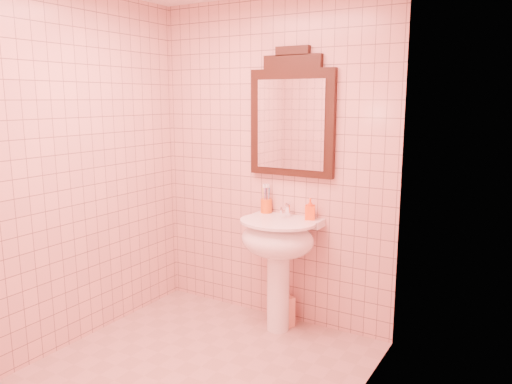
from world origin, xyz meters
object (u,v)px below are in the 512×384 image
Objects in this scene: mirror at (292,117)px; towel at (281,310)px; toothbrush_cup at (266,206)px; pedestal_sink at (278,247)px; soap_dispenser at (310,209)px.

mirror is 4.00× the size of towel.
pedestal_sink is at bearing -40.97° from toothbrush_cup.
towel is (-0.02, 0.10, -0.54)m from pedestal_sink.
mirror is 0.70m from soap_dispenser.
towel is (0.18, -0.08, -0.80)m from toothbrush_cup.
towel is (-0.21, -0.05, -0.82)m from soap_dispenser.
soap_dispenser is (0.19, -0.06, -0.67)m from mirror.
toothbrush_cup is 0.39m from soap_dispenser.
pedestal_sink is 3.64× the size of towel.
mirror is at bearing 79.21° from towel.
pedestal_sink is 0.37m from toothbrush_cup.
toothbrush_cup reaches higher than soap_dispenser.
mirror is (0.00, 0.20, 0.95)m from pedestal_sink.
pedestal_sink is 0.97m from mirror.
toothbrush_cup reaches higher than towel.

